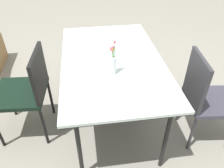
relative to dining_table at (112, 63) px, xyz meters
The scene contains 5 objects.
ground_plane 0.73m from the dining_table, 78.81° to the left, with size 12.00×12.00×0.00m, color gray.
dining_table is the anchor object (origin of this frame).
chair_far_side 0.83m from the dining_table, 91.90° to the left, with size 0.50×0.50×0.91m.
chair_near_left 0.90m from the dining_table, 112.41° to the right, with size 0.47×0.47×0.92m.
flower_vase 0.28m from the dining_table, behind, with size 0.06×0.05×0.30m.
Camera 1 is at (-1.76, 0.15, 1.83)m, focal length 35.50 mm.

